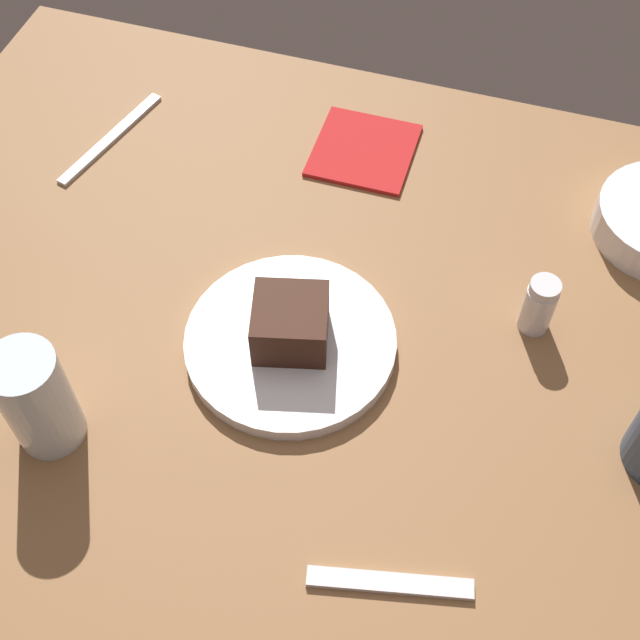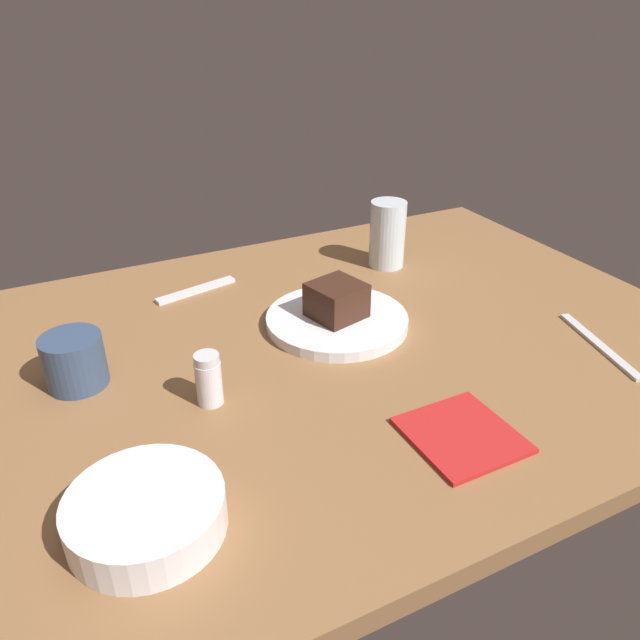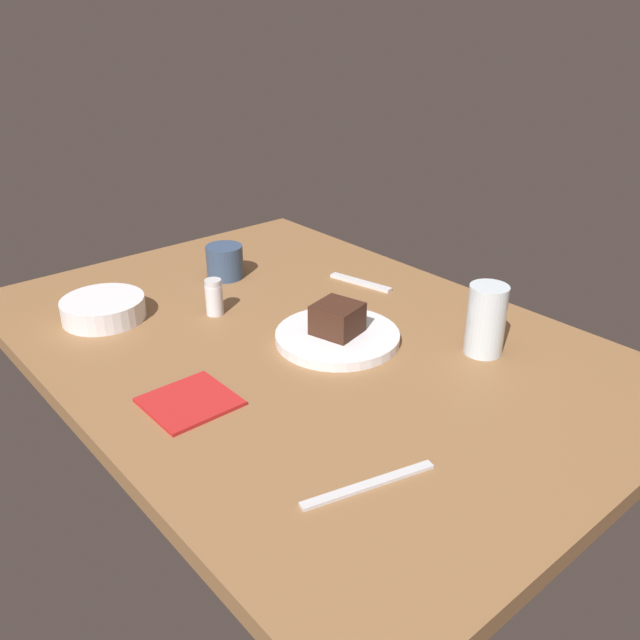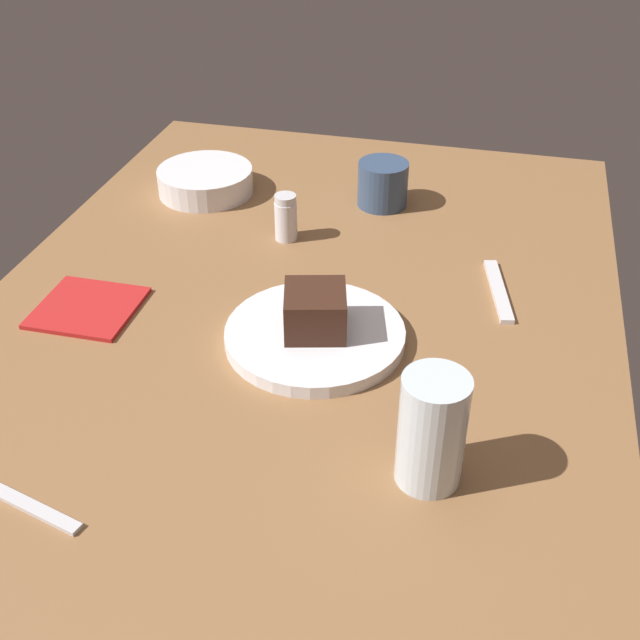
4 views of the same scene
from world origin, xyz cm
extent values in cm
cube|color=brown|center=(0.00, 0.00, 1.50)|extent=(120.00, 84.00, 3.00)
cylinder|color=silver|center=(-5.51, -4.16, 3.86)|extent=(22.52, 22.52, 1.73)
cube|color=#381E14|center=(-5.40, -4.18, 7.48)|extent=(9.28, 9.15, 5.50)
cylinder|color=silver|center=(18.73, 6.46, 6.01)|extent=(3.41, 3.41, 6.02)
cylinder|color=silver|center=(18.73, 6.46, 9.62)|extent=(3.24, 3.24, 1.20)
cylinder|color=silver|center=(-25.05, -20.79, 9.28)|extent=(6.72, 6.72, 12.56)
cylinder|color=silver|center=(30.82, 23.93, 5.09)|extent=(15.84, 15.84, 4.18)
cylinder|color=#334766|center=(33.48, -5.63, 6.64)|extent=(8.10, 8.10, 7.28)
cube|color=silver|center=(11.10, -25.77, 3.35)|extent=(15.04, 4.99, 0.70)
cube|color=silver|center=(-37.64, 19.24, 3.25)|extent=(6.14, 18.74, 0.50)
cube|color=#B21E1E|center=(-6.04, 26.73, 3.30)|extent=(12.42, 12.88, 0.60)
camera|label=1|loc=(12.54, -51.43, 79.76)|focal=48.18mm
camera|label=2|loc=(35.02, 70.64, 51.10)|focal=34.44mm
camera|label=3|loc=(-84.00, 66.95, 58.90)|focal=37.08mm
camera|label=4|loc=(-82.07, -23.71, 61.89)|focal=44.20mm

